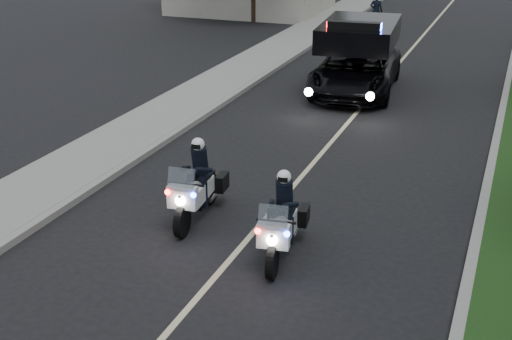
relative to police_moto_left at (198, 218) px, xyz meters
The scene contains 12 objects.
ground 1.62m from the police_moto_left, 36.92° to the right, with size 120.00×120.00×0.00m, color black.
curb_right 10.52m from the police_moto_left, 59.11° to the left, with size 0.20×60.00×0.15m, color gray.
curb_left 9.45m from the police_moto_left, 107.25° to the left, with size 0.20×60.00×0.15m, color gray.
sidewalk_left 9.83m from the police_moto_left, 113.38° to the left, with size 2.00×60.00×0.16m, color gray.
lane_marking 9.12m from the police_moto_left, 81.81° to the left, with size 0.12×50.00×0.01m, color #BFB78C.
police_moto_left is the anchor object (origin of this frame).
police_moto_right 2.28m from the police_moto_left, 22.39° to the right, with size 0.67×1.93×1.64m, color silver, non-canonical shape.
police_suv 10.73m from the police_moto_left, 86.37° to the left, with size 2.54×5.48×2.67m, color black.
bicycle 21.29m from the police_moto_left, 92.50° to the left, with size 0.56×1.59×0.83m, color black.
cyclist 21.29m from the police_moto_left, 92.50° to the left, with size 0.59×0.39×1.64m, color black.
tree_left_near 23.36m from the police_moto_left, 108.48° to the left, with size 6.75×6.75×11.25m, color #164015, non-canonical shape.
tree_left_far 30.95m from the police_moto_left, 104.77° to the left, with size 5.94×5.94×9.90m, color #1A3510, non-canonical shape.
Camera 1 is at (4.46, -10.59, 6.19)m, focal length 48.92 mm.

